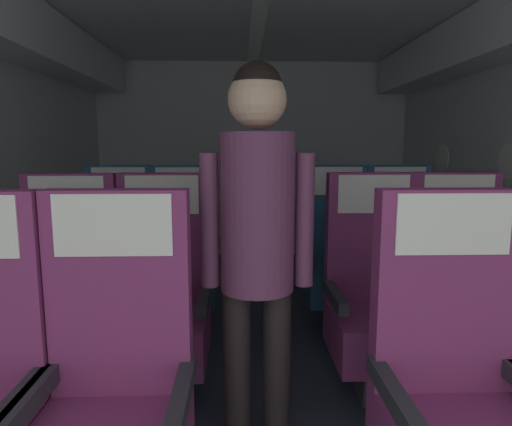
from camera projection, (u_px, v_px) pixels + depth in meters
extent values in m
cube|color=#2D3342|center=(264.00, 358.00, 2.79)|extent=(3.86, 5.74, 0.02)
cube|color=#B6BBBB|center=(253.00, 160.00, 5.28)|extent=(3.74, 0.06, 2.30)
cylinder|color=white|center=(509.00, 162.00, 3.20)|extent=(0.01, 0.26, 0.26)
cylinder|color=white|center=(442.00, 158.00, 4.25)|extent=(0.01, 0.26, 0.26)
cube|color=#28282D|center=(18.00, 403.00, 1.30)|extent=(0.05, 0.42, 0.06)
cube|color=#7A2D60|center=(120.00, 293.00, 1.49)|extent=(0.47, 0.09, 0.70)
cube|color=#28282D|center=(181.00, 397.00, 1.34)|extent=(0.05, 0.42, 0.06)
cube|color=#28282D|center=(30.00, 399.00, 1.32)|extent=(0.05, 0.42, 0.06)
cube|color=silver|center=(113.00, 225.00, 1.41)|extent=(0.37, 0.01, 0.20)
cube|color=#7A2D60|center=(443.00, 291.00, 1.51)|extent=(0.47, 0.09, 0.70)
cube|color=#28282D|center=(394.00, 396.00, 1.34)|extent=(0.05, 0.42, 0.06)
cube|color=silver|center=(454.00, 224.00, 1.43)|extent=(0.37, 0.01, 0.20)
cube|color=#38383D|center=(67.00, 385.00, 2.24)|extent=(0.17, 0.18, 0.24)
cube|color=#7A2D60|center=(64.00, 341.00, 2.20)|extent=(0.47, 0.50, 0.24)
cube|color=#7A2D60|center=(73.00, 240.00, 2.33)|extent=(0.47, 0.09, 0.70)
cube|color=#28282D|center=(107.00, 300.00, 2.18)|extent=(0.05, 0.42, 0.06)
cube|color=#28282D|center=(14.00, 301.00, 2.16)|extent=(0.05, 0.42, 0.06)
cube|color=silver|center=(67.00, 196.00, 2.25)|extent=(0.37, 0.01, 0.20)
cube|color=#38383D|center=(163.00, 381.00, 2.28)|extent=(0.17, 0.18, 0.24)
cube|color=#7A2D60|center=(161.00, 337.00, 2.24)|extent=(0.47, 0.50, 0.24)
cube|color=#7A2D60|center=(165.00, 238.00, 2.37)|extent=(0.47, 0.09, 0.70)
cube|color=#28282D|center=(205.00, 297.00, 2.22)|extent=(0.05, 0.42, 0.06)
cube|color=#28282D|center=(114.00, 298.00, 2.20)|extent=(0.05, 0.42, 0.06)
cube|color=silver|center=(162.00, 195.00, 2.29)|extent=(0.37, 0.01, 0.20)
cube|color=#38383D|center=(461.00, 375.00, 2.33)|extent=(0.17, 0.18, 0.24)
cube|color=#7A2D60|center=(464.00, 333.00, 2.30)|extent=(0.47, 0.50, 0.24)
cube|color=#7A2D60|center=(452.00, 236.00, 2.43)|extent=(0.47, 0.09, 0.70)
cube|color=#28282D|center=(510.00, 293.00, 2.27)|extent=(0.05, 0.42, 0.06)
cube|color=#28282D|center=(424.00, 294.00, 2.26)|extent=(0.05, 0.42, 0.06)
cube|color=silver|center=(459.00, 194.00, 2.34)|extent=(0.37, 0.01, 0.20)
cube|color=#38383D|center=(375.00, 377.00, 2.31)|extent=(0.17, 0.18, 0.24)
cube|color=#7A2D60|center=(377.00, 334.00, 2.28)|extent=(0.47, 0.50, 0.24)
cube|color=#7A2D60|center=(369.00, 237.00, 2.41)|extent=(0.47, 0.09, 0.70)
cube|color=#28282D|center=(423.00, 295.00, 2.25)|extent=(0.05, 0.42, 0.06)
cube|color=#28282D|center=(335.00, 296.00, 2.24)|extent=(0.05, 0.42, 0.06)
cube|color=silver|center=(374.00, 194.00, 2.33)|extent=(0.37, 0.01, 0.20)
cube|color=#38383D|center=(119.00, 316.00, 3.14)|extent=(0.17, 0.18, 0.24)
cube|color=navy|center=(117.00, 284.00, 3.10)|extent=(0.47, 0.50, 0.24)
cube|color=navy|center=(122.00, 214.00, 3.24)|extent=(0.47, 0.09, 0.70)
cube|color=#28282D|center=(148.00, 255.00, 3.08)|extent=(0.05, 0.42, 0.06)
cube|color=#28282D|center=(83.00, 255.00, 3.07)|extent=(0.05, 0.42, 0.06)
cube|color=silver|center=(119.00, 182.00, 3.15)|extent=(0.37, 0.01, 0.20)
cube|color=#38383D|center=(183.00, 316.00, 3.14)|extent=(0.17, 0.18, 0.24)
cube|color=navy|center=(182.00, 284.00, 3.10)|extent=(0.47, 0.50, 0.24)
cube|color=navy|center=(184.00, 214.00, 3.23)|extent=(0.47, 0.09, 0.70)
cube|color=#28282D|center=(214.00, 255.00, 3.08)|extent=(0.05, 0.42, 0.06)
cube|color=#28282D|center=(148.00, 255.00, 3.06)|extent=(0.05, 0.42, 0.06)
cube|color=silver|center=(182.00, 182.00, 3.15)|extent=(0.37, 0.01, 0.20)
cube|color=#38383D|center=(401.00, 313.00, 3.20)|extent=(0.17, 0.18, 0.24)
cube|color=navy|center=(403.00, 282.00, 3.16)|extent=(0.47, 0.50, 0.24)
cube|color=navy|center=(396.00, 213.00, 3.29)|extent=(0.47, 0.09, 0.70)
cube|color=#28282D|center=(435.00, 253.00, 3.14)|extent=(0.05, 0.42, 0.06)
cube|color=#28282D|center=(372.00, 253.00, 3.12)|extent=(0.05, 0.42, 0.06)
cube|color=silver|center=(400.00, 181.00, 3.21)|extent=(0.37, 0.01, 0.20)
cube|color=#38383D|center=(337.00, 313.00, 3.19)|extent=(0.17, 0.18, 0.24)
cube|color=navy|center=(338.00, 282.00, 3.16)|extent=(0.47, 0.50, 0.24)
cube|color=navy|center=(334.00, 213.00, 3.29)|extent=(0.47, 0.09, 0.70)
cube|color=#28282D|center=(371.00, 253.00, 3.13)|extent=(0.05, 0.42, 0.06)
cube|color=#28282D|center=(307.00, 253.00, 3.12)|extent=(0.05, 0.42, 0.06)
cube|color=silver|center=(336.00, 181.00, 3.21)|extent=(0.37, 0.01, 0.20)
cylinder|color=black|center=(237.00, 381.00, 1.77)|extent=(0.11, 0.11, 0.76)
cylinder|color=black|center=(277.00, 380.00, 1.78)|extent=(0.11, 0.11, 0.76)
cylinder|color=#5B2D4C|center=(257.00, 213.00, 1.67)|extent=(0.28, 0.28, 0.60)
cylinder|color=#5B2D4C|center=(209.00, 221.00, 1.67)|extent=(0.07, 0.07, 0.51)
cylinder|color=#5B2D4C|center=(305.00, 220.00, 1.69)|extent=(0.07, 0.07, 0.51)
sphere|color=tan|center=(257.00, 99.00, 1.61)|extent=(0.22, 0.22, 0.22)
sphere|color=black|center=(257.00, 87.00, 1.61)|extent=(0.18, 0.18, 0.18)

